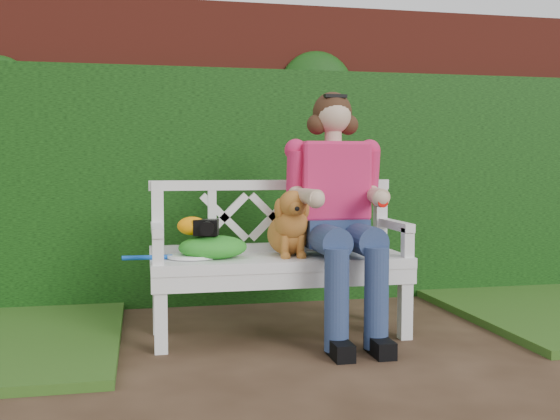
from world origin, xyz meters
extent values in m
plane|color=#312014|center=(0.00, 0.00, 0.00)|extent=(60.00, 60.00, 0.00)
cube|color=maroon|center=(0.00, 1.90, 1.10)|extent=(10.00, 0.30, 2.20)
cube|color=#206516|center=(0.00, 1.68, 0.85)|extent=(10.00, 0.18, 1.70)
cube|color=black|center=(-0.61, 0.64, 0.66)|extent=(0.15, 0.13, 0.09)
ellipsoid|color=orange|center=(-0.69, 0.67, 0.67)|extent=(0.19, 0.16, 0.11)
camera|label=1|loc=(-0.97, -3.07, 1.02)|focal=42.00mm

